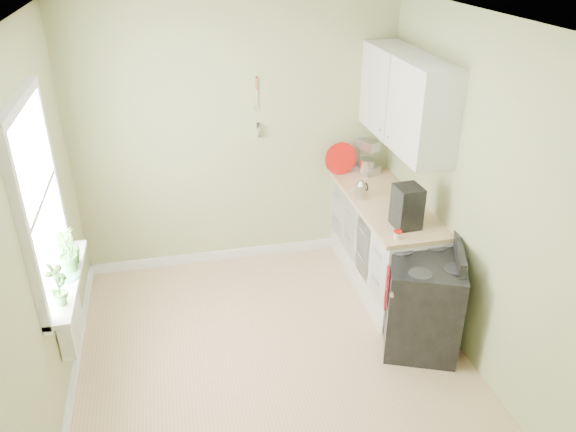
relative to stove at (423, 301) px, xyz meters
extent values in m
cube|color=tan|center=(-1.28, -0.05, -0.43)|extent=(3.20, 3.60, 0.02)
cube|color=white|center=(-1.28, -0.05, 2.29)|extent=(3.20, 3.60, 0.02)
cube|color=tan|center=(-1.28, 1.76, 0.93)|extent=(3.20, 0.02, 2.70)
cube|color=tan|center=(-2.89, -0.05, 0.93)|extent=(0.02, 3.60, 2.70)
cube|color=tan|center=(0.33, -0.05, 0.93)|extent=(0.02, 3.60, 2.70)
cube|color=white|center=(0.02, 0.95, 0.01)|extent=(0.60, 1.60, 0.87)
cube|color=#E0BA89|center=(0.01, 0.95, 0.47)|extent=(0.64, 1.60, 0.04)
cube|color=white|center=(0.15, 1.05, 1.43)|extent=(0.35, 1.40, 0.80)
cube|color=white|center=(-2.87, 0.25, 1.13)|extent=(0.02, 1.00, 1.30)
cube|color=white|center=(-2.85, 0.25, 1.81)|extent=(0.06, 1.14, 0.07)
cube|color=white|center=(-2.85, 0.25, 0.44)|extent=(0.06, 1.14, 0.07)
cube|color=white|center=(-2.85, 0.25, 1.13)|extent=(0.04, 1.00, 0.04)
cube|color=white|center=(-2.79, 0.25, 0.46)|extent=(0.18, 1.14, 0.04)
cube|color=white|center=(-2.82, 0.20, 0.13)|extent=(0.12, 0.50, 0.35)
cylinder|color=#E0BA89|center=(-1.08, 1.73, 1.46)|extent=(0.02, 0.02, 0.10)
cylinder|color=silver|center=(-1.08, 1.73, 1.34)|extent=(0.01, 0.01, 0.16)
cylinder|color=silver|center=(-1.08, 1.73, 1.00)|extent=(0.01, 0.14, 0.14)
cube|color=black|center=(0.00, 0.00, -0.02)|extent=(0.80, 0.85, 0.80)
cube|color=black|center=(0.00, 0.00, 0.39)|extent=(0.80, 0.85, 0.03)
cube|color=black|center=(0.26, 0.00, 0.46)|extent=(0.31, 0.65, 0.13)
cylinder|color=#B2B2B7|center=(-0.30, 0.00, 0.29)|extent=(0.23, 0.52, 0.02)
cube|color=red|center=(-0.30, 0.09, 0.13)|extent=(0.09, 0.19, 0.34)
cube|color=#B2B2B7|center=(0.04, 1.67, 0.53)|extent=(0.30, 0.35, 0.08)
cube|color=#B2B2B7|center=(0.04, 1.80, 0.66)|extent=(0.14, 0.12, 0.22)
cube|color=#B2B2B7|center=(0.04, 1.69, 0.79)|extent=(0.25, 0.33, 0.10)
sphere|color=#B2B2B7|center=(0.04, 1.80, 0.82)|extent=(0.12, 0.12, 0.12)
cylinder|color=silver|center=(0.04, 1.61, 0.58)|extent=(0.17, 0.17, 0.14)
cylinder|color=silver|center=(-0.21, 1.07, 0.56)|extent=(0.10, 0.10, 0.14)
cone|color=silver|center=(-0.21, 1.07, 0.64)|extent=(0.10, 0.10, 0.04)
cylinder|color=silver|center=(-0.29, 1.07, 0.58)|extent=(0.10, 0.01, 0.07)
cube|color=black|center=(-0.02, 0.45, 0.67)|extent=(0.23, 0.25, 0.37)
cylinder|color=black|center=(-0.05, 0.45, 0.56)|extent=(0.12, 0.12, 0.13)
cylinder|color=#A00D09|center=(-0.23, 1.67, 0.66)|extent=(0.35, 0.09, 0.34)
cylinder|color=beige|center=(-0.18, 0.25, 0.52)|extent=(0.06, 0.06, 0.06)
cylinder|color=#A00D09|center=(-0.18, 0.25, 0.56)|extent=(0.07, 0.07, 0.01)
imported|color=#468335|center=(-2.78, -0.09, 0.64)|extent=(0.18, 0.21, 0.33)
imported|color=#468335|center=(-2.78, 0.36, 0.63)|extent=(0.22, 0.21, 0.31)
imported|color=#468335|center=(-2.78, 0.47, 0.62)|extent=(0.17, 0.17, 0.30)
camera|label=1|loc=(-1.94, -3.50, 2.79)|focal=35.00mm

